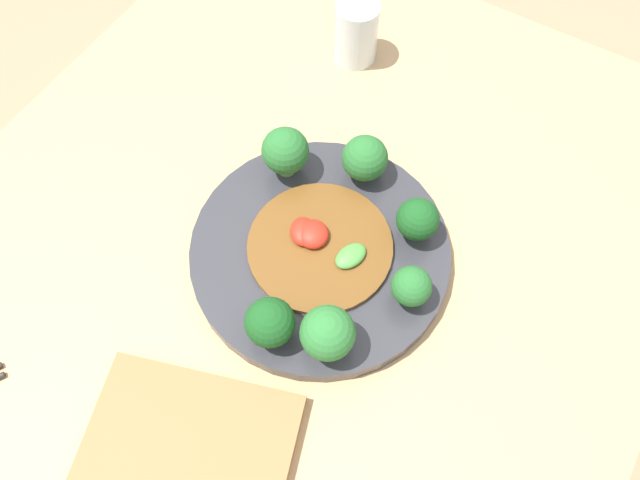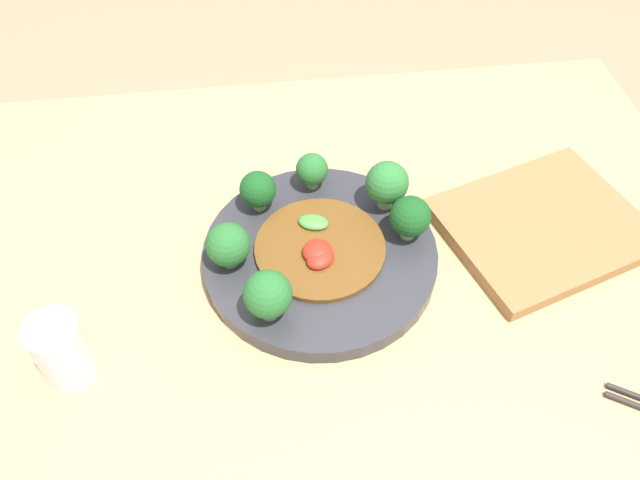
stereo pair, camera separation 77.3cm
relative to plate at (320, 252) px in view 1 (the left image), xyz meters
The scene contains 11 objects.
ground_plane 0.71m from the plate, 130.96° to the left, with size 8.00×8.00×0.00m, color #9E8460.
table 0.37m from the plate, 130.96° to the left, with size 1.08×0.88×0.70m.
plate is the anchor object (origin of this frame).
broccoli_northeast 0.13m from the plate, 51.91° to the left, with size 0.06×0.06×0.07m.
broccoli_southwest 0.13m from the plate, 145.29° to the right, with size 0.06×0.06×0.07m.
broccoli_southeast 0.12m from the plate, 49.47° to the right, with size 0.05×0.05×0.06m.
broccoli_west 0.13m from the plate, behind, with size 0.05×0.05×0.07m.
broccoli_south 0.13m from the plate, 91.67° to the right, with size 0.05×0.05×0.06m.
broccoli_east 0.13m from the plate, ahead, with size 0.06×0.06×0.06m.
stirfry_center 0.02m from the plate, 48.81° to the left, with size 0.17×0.17×0.02m.
drinking_glass 0.34m from the plate, 22.18° to the left, with size 0.06×0.06×0.09m.
Camera 1 is at (-0.26, -0.21, 1.38)m, focal length 35.00 mm.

